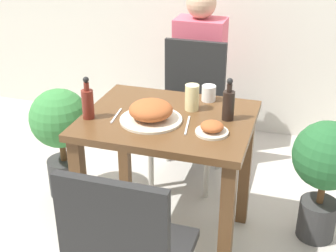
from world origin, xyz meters
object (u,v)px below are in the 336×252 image
object	(u,v)px
chair_far	(190,105)
person_figure	(199,74)
juice_glass	(192,97)
sauce_bottle	(88,102)
side_plate	(212,128)
potted_plant_left	(61,130)
drink_cup	(209,93)
condiment_bottle	(229,104)
potted_plant_right	(326,167)
food_plate	(151,112)

from	to	relation	value
chair_far	person_figure	xyz separation A→B (m)	(-0.03, 0.37, 0.08)
juice_glass	sauce_bottle	size ratio (longest dim) A/B	0.62
side_plate	potted_plant_left	xyz separation A→B (m)	(-0.99, 0.35, -0.32)
chair_far	drink_cup	size ratio (longest dim) A/B	10.92
condiment_bottle	potted_plant_left	world-z (taller)	condiment_bottle
potted_plant_left	potted_plant_right	world-z (taller)	potted_plant_left
drink_cup	potted_plant_left	world-z (taller)	drink_cup
chair_far	condiment_bottle	world-z (taller)	condiment_bottle
side_plate	potted_plant_right	distance (m)	0.72
chair_far	potted_plant_right	size ratio (longest dim) A/B	1.29
chair_far	sauce_bottle	bearing A→B (deg)	-108.94
potted_plant_right	person_figure	size ratio (longest dim) A/B	0.59
potted_plant_left	potted_plant_right	size ratio (longest dim) A/B	1.01
juice_glass	person_figure	world-z (taller)	person_figure
drink_cup	potted_plant_right	xyz separation A→B (m)	(0.63, 0.01, -0.34)
sauce_bottle	food_plate	bearing A→B (deg)	10.85
side_plate	potted_plant_left	distance (m)	1.09
chair_far	potted_plant_left	size ratio (longest dim) A/B	1.27
chair_far	condiment_bottle	bearing A→B (deg)	-61.61
side_plate	drink_cup	world-z (taller)	drink_cup
chair_far	condiment_bottle	xyz separation A→B (m)	(0.35, -0.66, 0.32)
condiment_bottle	person_figure	xyz separation A→B (m)	(-0.39, 1.02, -0.24)
side_plate	potted_plant_right	xyz separation A→B (m)	(0.53, 0.38, -0.32)
chair_far	potted_plant_right	distance (m)	0.96
side_plate	juice_glass	size ratio (longest dim) A/B	1.15
juice_glass	person_figure	bearing A→B (deg)	101.32
food_plate	drink_cup	size ratio (longest dim) A/B	3.65
drink_cup	potted_plant_left	bearing A→B (deg)	-178.61
sauce_bottle	side_plate	bearing A→B (deg)	1.31
potted_plant_left	person_figure	bearing A→B (deg)	52.81
chair_far	sauce_bottle	distance (m)	0.94
sauce_bottle	person_figure	xyz separation A→B (m)	(0.26, 1.20, -0.24)
chair_far	person_figure	distance (m)	0.38
potted_plant_left	person_figure	distance (m)	1.07
sauce_bottle	potted_plant_right	distance (m)	1.25
potted_plant_left	chair_far	bearing A→B (deg)	35.43
food_plate	juice_glass	bearing A→B (deg)	50.68
chair_far	drink_cup	bearing A→B (deg)	-64.73
juice_glass	food_plate	bearing A→B (deg)	-129.32
drink_cup	chair_far	bearing A→B (deg)	115.27
chair_far	potted_plant_right	xyz separation A→B (m)	(0.84, -0.45, -0.06)
potted_plant_left	person_figure	xyz separation A→B (m)	(0.64, 0.84, 0.14)
chair_far	drink_cup	xyz separation A→B (m)	(0.22, -0.46, 0.28)
juice_glass	sauce_bottle	world-z (taller)	sauce_bottle
condiment_bottle	potted_plant_right	bearing A→B (deg)	23.00
side_plate	condiment_bottle	world-z (taller)	condiment_bottle
food_plate	person_figure	xyz separation A→B (m)	(-0.04, 1.15, -0.21)
person_figure	potted_plant_right	bearing A→B (deg)	-42.87
chair_far	food_plate	distance (m)	0.83
sauce_bottle	potted_plant_left	world-z (taller)	sauce_bottle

